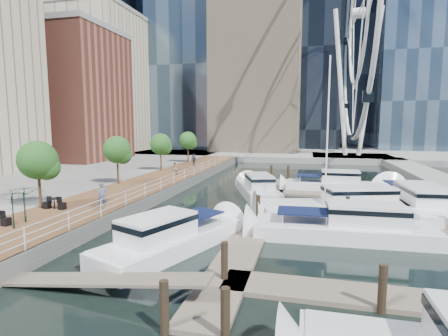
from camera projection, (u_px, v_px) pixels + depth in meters
ground at (176, 259)px, 17.47m from camera, size 520.00×520.00×0.00m
boardwalk at (146, 188)px, 33.98m from camera, size 6.00×60.00×1.00m
seawall at (175, 190)px, 33.28m from camera, size 0.25×60.00×1.00m
land_far at (290, 143)px, 115.72m from camera, size 200.00×114.00×1.00m
pier at (352, 158)px, 64.23m from camera, size 14.00×12.00×1.00m
railing at (174, 179)px, 33.17m from camera, size 0.10×60.00×1.05m
floating_docks at (331, 211)px, 25.15m from camera, size 16.00×34.00×2.60m
midrise_condos at (22, 77)px, 49.55m from camera, size 19.00×67.00×28.00m
ferris_wheel at (358, 14)px, 61.06m from camera, size 5.80×45.60×47.80m
street_trees at (117, 150)px, 33.11m from camera, size 2.60×42.60×4.60m
yacht_foreground at (342, 239)px, 20.56m from camera, size 11.36×3.47×2.15m
pedestrian_near at (102, 196)px, 23.37m from camera, size 0.80×0.72×1.83m
pedestrian_mid at (175, 169)px, 39.24m from camera, size 0.64×0.78×1.49m
pedestrian_far at (194, 160)px, 47.20m from camera, size 1.10×0.96×1.78m
moored_yachts at (335, 216)px, 25.70m from camera, size 20.67×29.60×11.50m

